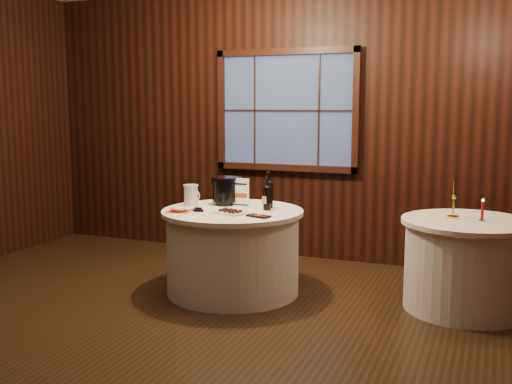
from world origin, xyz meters
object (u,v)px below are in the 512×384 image
at_px(side_table, 466,265).
at_px(glass_pitcher, 191,195).
at_px(main_table, 233,251).
at_px(port_bottle_left, 269,192).
at_px(grape_bunch, 198,210).
at_px(brass_candlestick, 454,203).
at_px(sign_stand, 241,196).
at_px(ice_bucket, 225,190).
at_px(port_bottle_right, 267,196).
at_px(chocolate_box, 259,216).
at_px(chocolate_plate, 231,212).
at_px(cracker_bowl, 179,209).
at_px(red_candle, 482,212).

bearing_deg(side_table, glass_pitcher, -174.11).
relative_size(main_table, port_bottle_left, 3.77).
bearing_deg(side_table, grape_bunch, -167.44).
relative_size(side_table, grape_bunch, 6.65).
distance_m(grape_bunch, brass_candlestick, 2.19).
bearing_deg(sign_stand, side_table, 6.25).
distance_m(sign_stand, port_bottle_left, 0.27).
relative_size(main_table, ice_bucket, 4.82).
xyz_separation_m(main_table, port_bottle_right, (0.29, 0.11, 0.51)).
bearing_deg(chocolate_box, sign_stand, 145.49).
relative_size(chocolate_box, glass_pitcher, 0.99).
bearing_deg(main_table, sign_stand, 91.16).
bearing_deg(chocolate_plate, glass_pitcher, 155.65).
relative_size(grape_bunch, glass_pitcher, 0.81).
distance_m(sign_stand, grape_bunch, 0.47).
xyz_separation_m(side_table, ice_bucket, (-2.18, -0.07, 0.52)).
height_order(sign_stand, ice_bucket, sign_stand).
bearing_deg(brass_candlestick, chocolate_plate, -164.07).
distance_m(chocolate_box, glass_pitcher, 0.85).
height_order(chocolate_box, grape_bunch, grape_bunch).
xyz_separation_m(side_table, glass_pitcher, (-2.45, -0.25, 0.48)).
distance_m(main_table, ice_bucket, 0.60).
relative_size(chocolate_plate, brass_candlestick, 0.92).
height_order(chocolate_plate, cracker_bowl, cracker_bowl).
xyz_separation_m(port_bottle_right, brass_candlestick, (1.58, 0.23, -0.00)).
height_order(port_bottle_right, ice_bucket, port_bottle_right).
height_order(side_table, cracker_bowl, cracker_bowl).
bearing_deg(ice_bucket, chocolate_box, -41.41).
relative_size(sign_stand, grape_bunch, 1.69).
xyz_separation_m(chocolate_plate, cracker_bowl, (-0.47, -0.08, 0.01)).
bearing_deg(side_table, port_bottle_left, -177.31).
bearing_deg(port_bottle_left, chocolate_plate, -115.68).
height_order(main_table, red_candle, red_candle).
distance_m(chocolate_plate, red_candle, 2.09).
bearing_deg(red_candle, port_bottle_left, -178.53).
relative_size(side_table, sign_stand, 3.94).
height_order(grape_bunch, cracker_bowl, cracker_bowl).
height_order(port_bottle_left, grape_bunch, port_bottle_left).
bearing_deg(ice_bucket, grape_bunch, -98.76).
bearing_deg(chocolate_box, side_table, 34.73).
bearing_deg(chocolate_plate, cracker_bowl, -170.37).
relative_size(port_bottle_left, chocolate_box, 1.70).
xyz_separation_m(side_table, grape_bunch, (-2.24, -0.50, 0.40)).
relative_size(main_table, glass_pitcher, 6.38).
distance_m(sign_stand, chocolate_plate, 0.40).
xyz_separation_m(side_table, brass_candlestick, (-0.12, 0.03, 0.51)).
distance_m(glass_pitcher, brass_candlestick, 2.34).
height_order(side_table, chocolate_plate, chocolate_plate).
xyz_separation_m(main_table, cracker_bowl, (-0.40, -0.26, 0.41)).
bearing_deg(main_table, red_candle, 7.19).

